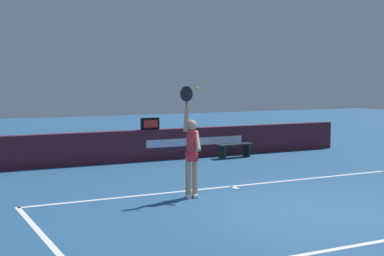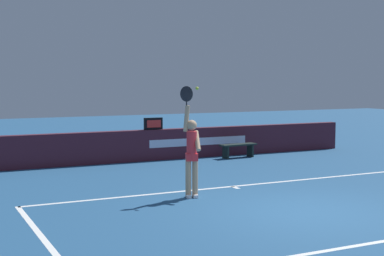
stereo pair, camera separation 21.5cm
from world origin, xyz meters
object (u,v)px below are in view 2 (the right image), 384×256
(tennis_ball, at_px, (197,88))
(courtside_bench_near, at_px, (238,147))
(speed_display, at_px, (153,124))
(tennis_player, at_px, (192,151))

(tennis_ball, xyz_separation_m, courtside_bench_near, (4.07, 5.07, -2.06))
(speed_display, height_order, courtside_bench_near, speed_display)
(speed_display, distance_m, tennis_player, 5.88)
(speed_display, bearing_deg, courtside_bench_near, -14.24)
(tennis_player, bearing_deg, tennis_ball, -32.76)
(speed_display, xyz_separation_m, courtside_bench_near, (2.76, -0.70, -0.84))
(tennis_player, distance_m, tennis_ball, 1.39)
(speed_display, bearing_deg, tennis_ball, -102.82)
(tennis_player, xyz_separation_m, courtside_bench_near, (4.17, 5.01, -0.68))
(speed_display, height_order, tennis_ball, tennis_ball)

